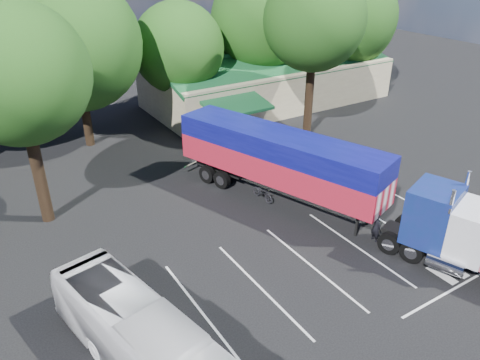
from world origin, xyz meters
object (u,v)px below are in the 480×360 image
bicycle (262,193)px  silver_sedan (274,109)px  semi_truck (320,174)px  woman (376,227)px  tour_bus (147,345)px

bicycle → silver_sedan: silver_sedan is taller
silver_sedan → semi_truck: bearing=135.6°
bicycle → silver_sedan: 16.41m
woman → silver_sedan: (7.50, 20.00, -0.22)m
tour_bus → silver_sedan: (21.64, 21.82, -0.87)m
semi_truck → bicycle: (-1.88, 3.21, -2.18)m
semi_truck → bicycle: semi_truck is taller
woman → tour_bus: bearing=102.6°
semi_truck → woman: 4.42m
woman → silver_sedan: size_ratio=0.44×
semi_truck → woman: (0.82, -3.94, -1.82)m
bicycle → tour_bus: size_ratio=0.18×
silver_sedan → tour_bus: bearing=118.2°
woman → bicycle: size_ratio=0.90×
semi_truck → woman: size_ratio=12.98×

